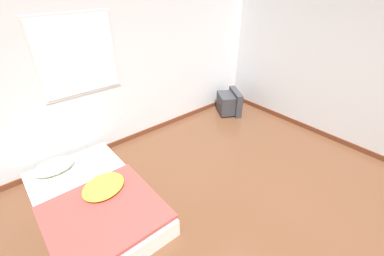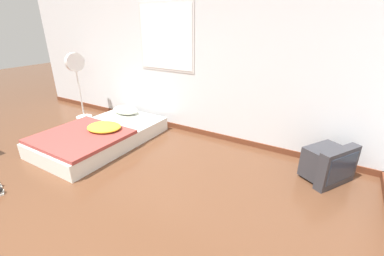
% 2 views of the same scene
% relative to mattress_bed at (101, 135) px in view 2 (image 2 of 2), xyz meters
% --- Properties ---
extents(ground_plane, '(20.00, 20.00, 0.00)m').
position_rel_mattress_bed_xyz_m(ground_plane, '(1.08, -1.81, -0.15)').
color(ground_plane, brown).
extents(wall_back, '(7.93, 0.08, 2.60)m').
position_rel_mattress_bed_xyz_m(wall_back, '(1.08, 1.16, 1.14)').
color(wall_back, silver).
rests_on(wall_back, ground_plane).
extents(mattress_bed, '(1.20, 1.97, 0.38)m').
position_rel_mattress_bed_xyz_m(mattress_bed, '(0.00, 0.00, 0.00)').
color(mattress_bed, silver).
rests_on(mattress_bed, ground_plane).
extents(crt_tv, '(0.63, 0.67, 0.48)m').
position_rel_mattress_bed_xyz_m(crt_tv, '(3.22, 0.71, 0.08)').
color(crt_tv, '#333338').
rests_on(crt_tv, ground_plane).
extents(standing_fan, '(0.31, 0.36, 1.29)m').
position_rel_mattress_bed_xyz_m(standing_fan, '(-1.24, 0.63, 0.76)').
color(standing_fan, silver).
rests_on(standing_fan, ground_plane).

